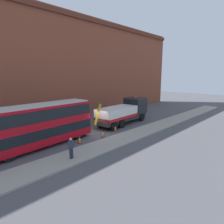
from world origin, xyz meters
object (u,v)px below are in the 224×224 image
(recovery_tow_truck, at_px, (125,111))
(traffic_cone_near_bus, at_px, (80,140))
(traffic_cone_near_truck, at_px, (115,128))
(traffic_cone_midway, at_px, (103,134))
(pedestrian_onlooker, at_px, (71,148))
(double_decker_bus, at_px, (39,124))

(recovery_tow_truck, relative_size, traffic_cone_near_bus, 14.19)
(traffic_cone_near_truck, bearing_deg, traffic_cone_midway, -168.65)
(pedestrian_onlooker, bearing_deg, double_decker_bus, 58.23)
(double_decker_bus, distance_m, traffic_cone_midway, 6.82)
(pedestrian_onlooker, xyz_separation_m, traffic_cone_near_truck, (8.35, 2.93, -0.64))
(recovery_tow_truck, bearing_deg, pedestrian_onlooker, -163.33)
(pedestrian_onlooker, relative_size, traffic_cone_midway, 2.38)
(recovery_tow_truck, bearing_deg, double_decker_bus, 175.96)
(double_decker_bus, relative_size, traffic_cone_midway, 15.51)
(recovery_tow_truck, distance_m, pedestrian_onlooker, 13.03)
(traffic_cone_near_truck, bearing_deg, double_decker_bus, 169.24)
(traffic_cone_midway, relative_size, traffic_cone_near_truck, 1.00)
(double_decker_bus, bearing_deg, traffic_cone_midway, -23.66)
(traffic_cone_near_truck, bearing_deg, pedestrian_onlooker, -160.65)
(traffic_cone_near_bus, bearing_deg, traffic_cone_near_truck, 2.95)
(double_decker_bus, relative_size, pedestrian_onlooker, 6.53)
(pedestrian_onlooker, relative_size, traffic_cone_near_bus, 2.38)
(traffic_cone_near_bus, height_order, traffic_cone_near_truck, same)
(traffic_cone_near_bus, bearing_deg, pedestrian_onlooker, -136.41)
(pedestrian_onlooker, xyz_separation_m, traffic_cone_midway, (5.77, 2.41, -0.64))
(traffic_cone_midway, height_order, traffic_cone_near_truck, same)
(recovery_tow_truck, xyz_separation_m, traffic_cone_near_truck, (-3.81, -1.70, -1.42))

